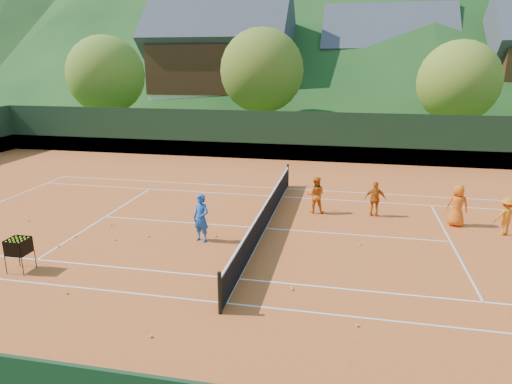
% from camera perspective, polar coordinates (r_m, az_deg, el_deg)
% --- Properties ---
extents(ground, '(400.00, 400.00, 0.00)m').
position_cam_1_polar(ground, '(16.75, 1.16, -4.62)').
color(ground, '#2B5019').
rests_on(ground, ground).
extents(clay_court, '(40.00, 24.00, 0.02)m').
position_cam_1_polar(clay_court, '(16.75, 1.16, -4.59)').
color(clay_court, '#BF521E').
rests_on(clay_court, ground).
extents(coach, '(0.70, 0.57, 1.64)m').
position_cam_1_polar(coach, '(15.43, -6.86, -3.27)').
color(coach, '#1B52B1').
rests_on(coach, clay_court).
extents(student_a, '(0.73, 0.57, 1.49)m').
position_cam_1_polar(student_a, '(18.39, 7.47, -0.35)').
color(student_a, orange).
rests_on(student_a, clay_court).
extents(student_b, '(0.82, 0.35, 1.40)m').
position_cam_1_polar(student_b, '(18.44, 14.68, -0.84)').
color(student_b, '#D05E12').
rests_on(student_b, clay_court).
extents(student_c, '(0.77, 0.50, 1.57)m').
position_cam_1_polar(student_c, '(18.34, 23.86, -1.54)').
color(student_c, orange).
rests_on(student_c, clay_court).
extents(student_d, '(0.97, 0.70, 1.36)m').
position_cam_1_polar(student_d, '(18.18, 28.78, -2.67)').
color(student_d, orange).
rests_on(student_d, clay_court).
extents(tennis_ball_0, '(0.07, 0.07, 0.07)m').
position_cam_1_polar(tennis_ball_0, '(16.38, -13.29, -5.37)').
color(tennis_ball_0, '#BAEA27').
rests_on(tennis_ball_0, clay_court).
extents(tennis_ball_2, '(0.07, 0.07, 0.07)m').
position_cam_1_polar(tennis_ball_2, '(16.03, -5.03, -5.46)').
color(tennis_ball_2, '#BAEA27').
rests_on(tennis_ball_2, clay_court).
extents(tennis_ball_3, '(0.07, 0.07, 0.07)m').
position_cam_1_polar(tennis_ball_3, '(12.55, 4.44, -11.84)').
color(tennis_ball_3, '#BAEA27').
rests_on(tennis_ball_3, clay_court).
extents(tennis_ball_4, '(0.07, 0.07, 0.07)m').
position_cam_1_polar(tennis_ball_4, '(13.23, -22.55, -11.58)').
color(tennis_ball_4, '#BAEA27').
rests_on(tennis_ball_4, clay_court).
extents(tennis_ball_5, '(0.07, 0.07, 0.07)m').
position_cam_1_polar(tennis_ball_5, '(16.76, -26.44, -6.19)').
color(tennis_ball_5, '#BAEA27').
rests_on(tennis_ball_5, clay_court).
extents(tennis_ball_7, '(0.07, 0.07, 0.07)m').
position_cam_1_polar(tennis_ball_7, '(11.19, 12.54, -15.98)').
color(tennis_ball_7, '#BAEA27').
rests_on(tennis_ball_7, clay_court).
extents(tennis_ball_8, '(0.07, 0.07, 0.07)m').
position_cam_1_polar(tennis_ball_8, '(12.48, 4.53, -12.03)').
color(tennis_ball_8, '#BAEA27').
rests_on(tennis_ball_8, clay_court).
extents(tennis_ball_9, '(0.07, 0.07, 0.07)m').
position_cam_1_polar(tennis_ball_9, '(16.36, -17.18, -5.70)').
color(tennis_ball_9, '#BAEA27').
rests_on(tennis_ball_9, clay_court).
extents(tennis_ball_10, '(0.07, 0.07, 0.07)m').
position_cam_1_polar(tennis_ball_10, '(17.11, -21.62, -5.17)').
color(tennis_ball_10, '#BAEA27').
rests_on(tennis_ball_10, clay_court).
extents(tennis_ball_12, '(0.07, 0.07, 0.07)m').
position_cam_1_polar(tennis_ball_12, '(10.84, -12.99, -17.16)').
color(tennis_ball_12, '#BAEA27').
rests_on(tennis_ball_12, clay_court).
extents(tennis_ball_13, '(0.07, 0.07, 0.07)m').
position_cam_1_polar(tennis_ball_13, '(17.79, -17.64, -3.97)').
color(tennis_ball_13, '#BAEA27').
rests_on(tennis_ball_13, clay_court).
extents(tennis_ball_17, '(0.07, 0.07, 0.07)m').
position_cam_1_polar(tennis_ball_17, '(15.65, 12.84, -6.37)').
color(tennis_ball_17, '#BAEA27').
rests_on(tennis_ball_17, clay_court).
extents(tennis_ball_18, '(0.07, 0.07, 0.07)m').
position_cam_1_polar(tennis_ball_18, '(16.44, -23.48, -6.23)').
color(tennis_ball_18, '#BAEA27').
rests_on(tennis_ball_18, clay_court).
extents(tennis_ball_20, '(0.07, 0.07, 0.07)m').
position_cam_1_polar(tennis_ball_20, '(19.49, -26.57, -3.21)').
color(tennis_ball_20, '#BAEA27').
rests_on(tennis_ball_20, clay_court).
extents(court_lines, '(23.83, 11.03, 0.00)m').
position_cam_1_polar(court_lines, '(16.75, 1.16, -4.55)').
color(court_lines, white).
rests_on(court_lines, clay_court).
extents(tennis_net, '(0.10, 12.07, 1.10)m').
position_cam_1_polar(tennis_net, '(16.58, 1.17, -2.94)').
color(tennis_net, black).
rests_on(tennis_net, clay_court).
extents(perimeter_fence, '(40.40, 24.24, 3.00)m').
position_cam_1_polar(perimeter_fence, '(16.35, 1.18, -0.46)').
color(perimeter_fence, black).
rests_on(perimeter_fence, clay_court).
extents(ball_hopper, '(0.57, 0.57, 1.00)m').
position_cam_1_polar(ball_hopper, '(14.87, -27.56, -6.12)').
color(ball_hopper, black).
rests_on(ball_hopper, clay_court).
extents(chalet_left, '(13.80, 9.93, 12.92)m').
position_cam_1_polar(chalet_left, '(47.20, -4.31, 15.69)').
color(chalet_left, beige).
rests_on(chalet_left, ground).
extents(chalet_mid, '(12.65, 8.82, 11.45)m').
position_cam_1_polar(chalet_mid, '(49.53, 15.81, 14.41)').
color(chalet_mid, beige).
rests_on(chalet_mid, ground).
extents(tree_a, '(6.00, 6.00, 7.88)m').
position_cam_1_polar(tree_a, '(38.37, -18.30, 13.72)').
color(tree_a, '#41271A').
rests_on(tree_a, ground).
extents(tree_b, '(6.40, 6.40, 8.40)m').
position_cam_1_polar(tree_b, '(36.08, 0.74, 14.91)').
color(tree_b, '#3C2618').
rests_on(tree_b, ground).
extents(tree_c, '(5.60, 5.60, 7.35)m').
position_cam_1_polar(tree_c, '(35.18, 23.98, 12.49)').
color(tree_c, '#402719').
rests_on(tree_c, ground).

